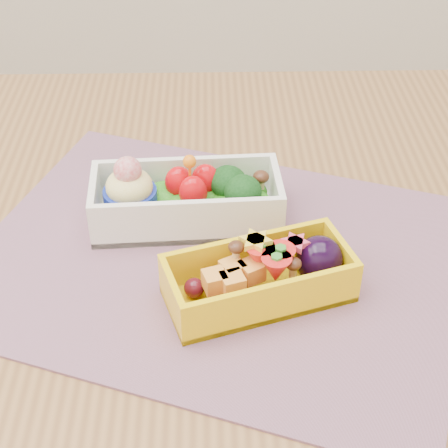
{
  "coord_description": "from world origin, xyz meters",
  "views": [
    {
      "loc": [
        0.01,
        -0.55,
        1.2
      ],
      "look_at": [
        0.02,
        -0.01,
        0.79
      ],
      "focal_mm": 56.8,
      "sensor_mm": 36.0,
      "label": 1
    }
  ],
  "objects_px": {
    "placemat": "(217,258)",
    "bento_white": "(185,199)",
    "table": "(207,318)",
    "bento_yellow": "(263,276)"
  },
  "relations": [
    {
      "from": "table",
      "to": "placemat",
      "type": "xyz_separation_m",
      "value": [
        0.01,
        -0.02,
        0.1
      ]
    },
    {
      "from": "placemat",
      "to": "bento_yellow",
      "type": "bearing_deg",
      "value": -53.2
    },
    {
      "from": "table",
      "to": "placemat",
      "type": "height_order",
      "value": "placemat"
    },
    {
      "from": "table",
      "to": "bento_yellow",
      "type": "relative_size",
      "value": 6.59
    },
    {
      "from": "table",
      "to": "bento_white",
      "type": "bearing_deg",
      "value": 114.39
    },
    {
      "from": "placemat",
      "to": "bento_white",
      "type": "height_order",
      "value": "bento_white"
    },
    {
      "from": "table",
      "to": "placemat",
      "type": "distance_m",
      "value": 0.1
    },
    {
      "from": "table",
      "to": "bento_yellow",
      "type": "bearing_deg",
      "value": -54.24
    },
    {
      "from": "placemat",
      "to": "bento_white",
      "type": "xyz_separation_m",
      "value": [
        -0.03,
        0.06,
        0.03
      ]
    },
    {
      "from": "table",
      "to": "bento_white",
      "type": "relative_size",
      "value": 6.07
    }
  ]
}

